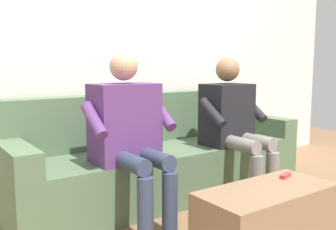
{
  "coord_description": "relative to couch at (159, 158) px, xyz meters",
  "views": [
    {
      "loc": [
        1.71,
        2.4,
        1.07
      ],
      "look_at": [
        0.0,
        -0.02,
        0.68
      ],
      "focal_mm": 40.7,
      "sensor_mm": 36.0,
      "label": 1
    }
  ],
  "objects": [
    {
      "name": "remote_red",
      "position": [
        -0.26,
        1.06,
        0.07
      ],
      "size": [
        0.12,
        0.06,
        0.02
      ],
      "primitive_type": "cube",
      "rotation": [
        0.0,
        0.0,
        0.28
      ],
      "color": "#B73333",
      "rests_on": "coffee_table"
    },
    {
      "name": "person_left_seated",
      "position": [
        -0.48,
        0.36,
        0.33
      ],
      "size": [
        0.53,
        0.6,
        1.13
      ],
      "color": "black",
      "rests_on": "ground"
    },
    {
      "name": "ground_plane",
      "position": [
        0.0,
        0.75,
        -0.3
      ],
      "size": [
        8.0,
        8.0,
        0.0
      ],
      "primitive_type": "plane",
      "color": "#846042"
    },
    {
      "name": "coffee_table",
      "position": [
        0.0,
        1.14,
        -0.12
      ],
      "size": [
        0.86,
        0.4,
        0.35
      ],
      "color": "#8C6B4C",
      "rests_on": "ground"
    },
    {
      "name": "couch",
      "position": [
        0.0,
        0.0,
        0.0
      ],
      "size": [
        2.47,
        0.75,
        0.83
      ],
      "color": "#516B4C",
      "rests_on": "ground"
    },
    {
      "name": "back_wall",
      "position": [
        0.0,
        -0.48,
        0.93
      ],
      "size": [
        5.47,
        0.06,
        2.45
      ],
      "primitive_type": "cube",
      "color": "silver",
      "rests_on": "ground"
    },
    {
      "name": "person_right_seated",
      "position": [
        0.48,
        0.35,
        0.34
      ],
      "size": [
        0.59,
        0.6,
        1.15
      ],
      "color": "#5B3370",
      "rests_on": "ground"
    }
  ]
}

